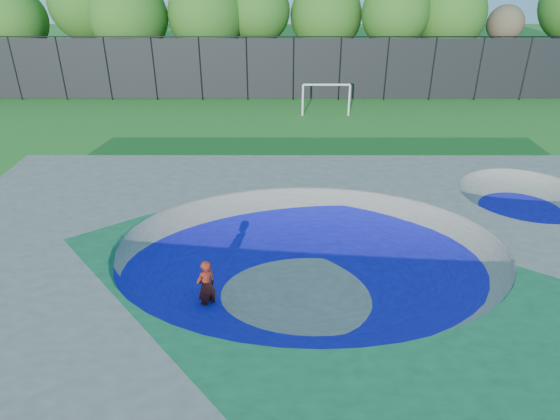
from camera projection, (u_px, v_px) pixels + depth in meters
The scene contains 7 objects.
ground at pixel (309, 291), 14.47m from camera, with size 120.00×120.00×0.00m, color #22661C.
skate_deck at pixel (310, 270), 14.12m from camera, with size 22.00×14.00×1.50m, color gray.
skater at pixel (206, 286), 13.34m from camera, with size 0.59×0.38×1.60m, color red.
skateboard at pixel (208, 309), 13.70m from camera, with size 0.78×0.22×0.05m, color black.
soccer_goal at pixel (326, 94), 29.36m from camera, with size 2.87×0.12×1.90m.
fence at pixel (293, 68), 32.13m from camera, with size 48.09×0.09×4.04m.
treeline at pixel (273, 12), 35.41m from camera, with size 52.62×7.83×8.48m.
Camera 1 is at (-0.82, -11.75, 8.77)m, focal length 32.00 mm.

